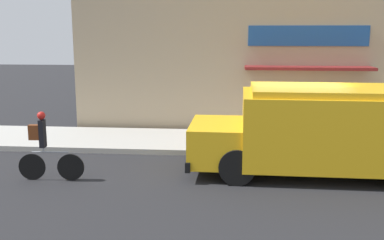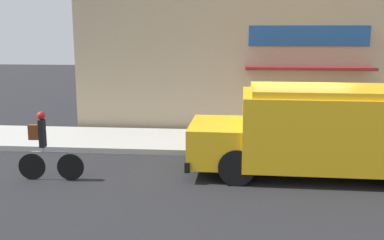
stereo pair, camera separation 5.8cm
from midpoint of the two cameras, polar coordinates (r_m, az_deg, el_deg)
ground_plane at (r=13.12m, az=13.20°, el=-4.78°), size 70.00×70.00×0.00m
sidewalk at (r=14.48m, az=12.46°, el=-2.92°), size 28.00×2.88×0.16m
storefront at (r=15.82m, az=12.19°, el=8.17°), size 14.93×1.03×5.57m
school_bus at (r=11.60m, az=17.06°, el=-1.12°), size 6.33×2.91×2.21m
cyclist at (r=11.33m, az=-18.01°, el=-3.36°), size 1.60×0.21×1.69m
trash_bin at (r=15.49m, az=22.81°, el=-0.85°), size 0.47×0.47×0.77m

